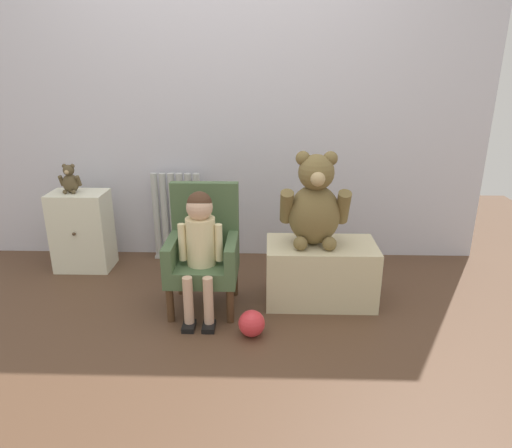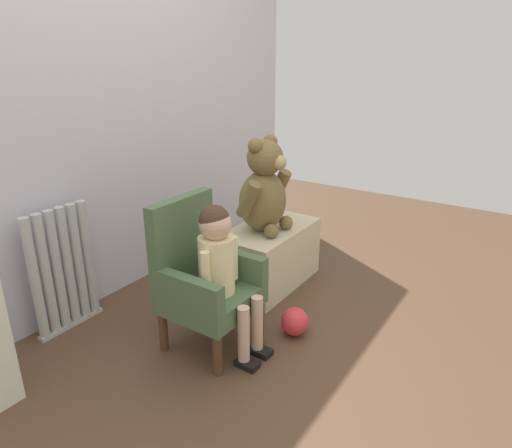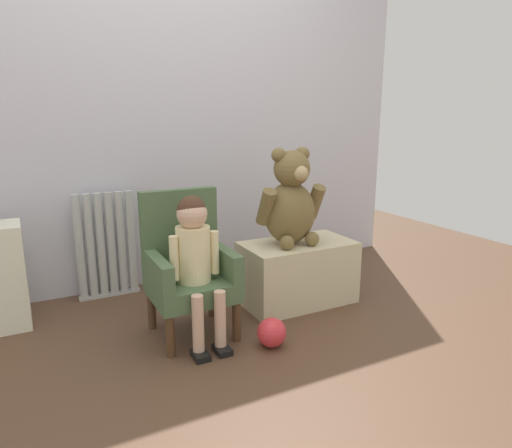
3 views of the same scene
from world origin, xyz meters
name	(u,v)px [view 3 (image 3 of 3)]	position (x,y,z in m)	size (l,w,h in m)	color
ground_plane	(236,369)	(0.00, 0.00, 0.00)	(6.00, 6.00, 0.00)	brown
back_wall	(150,102)	(0.00, 1.28, 1.20)	(3.80, 0.05, 2.40)	silver
radiator	(106,246)	(-0.35, 1.15, 0.33)	(0.37, 0.05, 0.66)	#B7BBB8
child_armchair	(188,267)	(-0.06, 0.46, 0.36)	(0.41, 0.40, 0.74)	#49633F
child_figure	(195,248)	(-0.06, 0.35, 0.49)	(0.25, 0.35, 0.74)	beige
low_bench	(297,272)	(0.66, 0.52, 0.19)	(0.67, 0.37, 0.38)	beige
large_teddy_bear	(291,202)	(0.60, 0.53, 0.63)	(0.41, 0.29, 0.57)	brown
toy_ball	(272,332)	(0.24, 0.11, 0.07)	(0.15, 0.15, 0.15)	red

